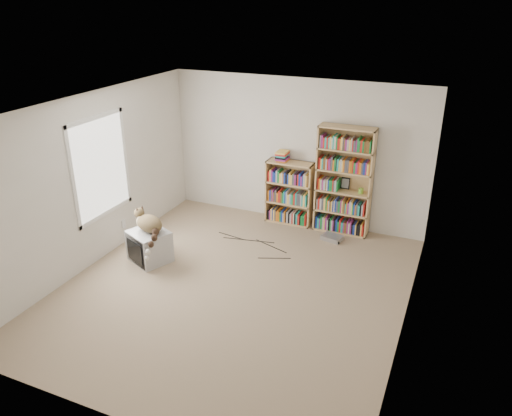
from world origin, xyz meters
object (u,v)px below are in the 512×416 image
at_px(bookcase_short, 290,195).
at_px(dvd_player, 332,238).
at_px(cat, 149,227).
at_px(crt_tv, 150,246).
at_px(bookcase_tall, 344,183).

relative_size(bookcase_short, dvd_player, 3.42).
bearing_deg(cat, crt_tv, 165.47).
bearing_deg(crt_tv, dvd_player, 60.48).
height_order(cat, bookcase_tall, bookcase_tall).
distance_m(crt_tv, bookcase_tall, 3.27).
bearing_deg(bookcase_tall, cat, -137.38).
bearing_deg(dvd_player, bookcase_short, 168.68).
relative_size(bookcase_tall, dvd_player, 5.58).
distance_m(bookcase_tall, dvd_player, 0.92).
relative_size(crt_tv, cat, 1.08).
height_order(crt_tv, bookcase_tall, bookcase_tall).
xyz_separation_m(bookcase_short, dvd_player, (0.89, -0.40, -0.47)).
bearing_deg(cat, bookcase_short, 74.77).
bearing_deg(bookcase_short, crt_tv, -124.28).
xyz_separation_m(crt_tv, cat, (0.04, -0.02, 0.33)).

